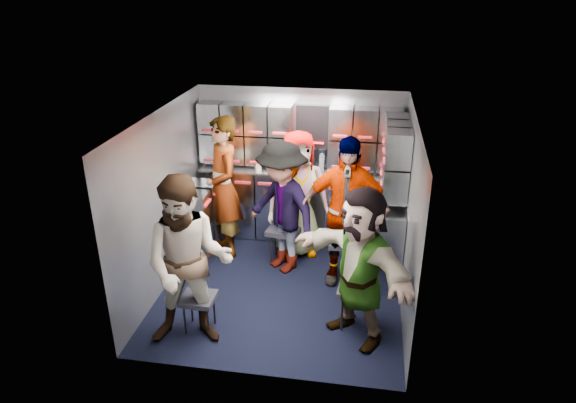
# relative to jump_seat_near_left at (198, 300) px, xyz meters

# --- Properties ---
(floor) EXTENTS (3.00, 3.00, 0.00)m
(floor) POSITION_rel_jump_seat_near_left_xyz_m (0.73, 0.92, -0.36)
(floor) COLOR black
(floor) RESTS_ON ground
(wall_back) EXTENTS (2.80, 0.04, 2.10)m
(wall_back) POSITION_rel_jump_seat_near_left_xyz_m (0.73, 2.42, 0.69)
(wall_back) COLOR gray
(wall_back) RESTS_ON ground
(wall_left) EXTENTS (0.04, 3.00, 2.10)m
(wall_left) POSITION_rel_jump_seat_near_left_xyz_m (-0.67, 0.92, 0.69)
(wall_left) COLOR gray
(wall_left) RESTS_ON ground
(wall_right) EXTENTS (0.04, 3.00, 2.10)m
(wall_right) POSITION_rel_jump_seat_near_left_xyz_m (2.13, 0.92, 0.69)
(wall_right) COLOR gray
(wall_right) RESTS_ON ground
(ceiling) EXTENTS (2.80, 3.00, 0.02)m
(ceiling) POSITION_rel_jump_seat_near_left_xyz_m (0.73, 0.92, 1.74)
(ceiling) COLOR silver
(ceiling) RESTS_ON wall_back
(cart_bank_back) EXTENTS (2.68, 0.38, 0.99)m
(cart_bank_back) POSITION_rel_jump_seat_near_left_xyz_m (0.73, 2.21, 0.14)
(cart_bank_back) COLOR #9398A1
(cart_bank_back) RESTS_ON ground
(cart_bank_left) EXTENTS (0.38, 0.76, 0.99)m
(cart_bank_left) POSITION_rel_jump_seat_near_left_xyz_m (-0.46, 1.48, 0.14)
(cart_bank_left) COLOR #9398A1
(cart_bank_left) RESTS_ON ground
(counter) EXTENTS (2.68, 0.42, 0.03)m
(counter) POSITION_rel_jump_seat_near_left_xyz_m (0.73, 2.21, 0.66)
(counter) COLOR silver
(counter) RESTS_ON cart_bank_back
(locker_bank_back) EXTENTS (2.68, 0.28, 0.82)m
(locker_bank_back) POSITION_rel_jump_seat_near_left_xyz_m (0.73, 2.27, 1.13)
(locker_bank_back) COLOR #9398A1
(locker_bank_back) RESTS_ON wall_back
(locker_bank_right) EXTENTS (0.28, 1.00, 0.82)m
(locker_bank_right) POSITION_rel_jump_seat_near_left_xyz_m (1.98, 1.62, 1.13)
(locker_bank_right) COLOR #9398A1
(locker_bank_right) RESTS_ON wall_right
(right_cabinet) EXTENTS (0.28, 1.20, 1.00)m
(right_cabinet) POSITION_rel_jump_seat_near_left_xyz_m (1.98, 1.52, 0.14)
(right_cabinet) COLOR #9398A1
(right_cabinet) RESTS_ON ground
(coffee_niche) EXTENTS (0.46, 0.16, 0.84)m
(coffee_niche) POSITION_rel_jump_seat_near_left_xyz_m (0.91, 2.33, 1.11)
(coffee_niche) COLOR black
(coffee_niche) RESTS_ON wall_back
(red_latch_strip) EXTENTS (2.60, 0.02, 0.03)m
(red_latch_strip) POSITION_rel_jump_seat_near_left_xyz_m (0.73, 2.01, 0.52)
(red_latch_strip) COLOR #B01C25
(red_latch_strip) RESTS_ON cart_bank_back
(jump_seat_near_left) EXTENTS (0.35, 0.33, 0.41)m
(jump_seat_near_left) POSITION_rel_jump_seat_near_left_xyz_m (0.00, 0.00, 0.00)
(jump_seat_near_left) COLOR black
(jump_seat_near_left) RESTS_ON ground
(jump_seat_mid_left) EXTENTS (0.46, 0.44, 0.48)m
(jump_seat_mid_left) POSITION_rel_jump_seat_near_left_xyz_m (0.65, 1.54, 0.07)
(jump_seat_mid_left) COLOR black
(jump_seat_mid_left) RESTS_ON ground
(jump_seat_center) EXTENTS (0.38, 0.36, 0.42)m
(jump_seat_center) POSITION_rel_jump_seat_near_left_xyz_m (0.79, 1.98, 0.01)
(jump_seat_center) COLOR black
(jump_seat_center) RESTS_ON ground
(jump_seat_mid_right) EXTENTS (0.41, 0.39, 0.46)m
(jump_seat_mid_right) POSITION_rel_jump_seat_near_left_xyz_m (1.43, 1.39, 0.04)
(jump_seat_mid_right) COLOR black
(jump_seat_mid_right) RESTS_ON ground
(jump_seat_near_right) EXTENTS (0.43, 0.41, 0.48)m
(jump_seat_near_right) POSITION_rel_jump_seat_near_left_xyz_m (1.64, 0.34, 0.07)
(jump_seat_near_right) COLOR black
(jump_seat_near_right) RESTS_ON ground
(attendant_standing) EXTENTS (0.75, 0.82, 1.88)m
(attendant_standing) POSITION_rel_jump_seat_near_left_xyz_m (-0.17, 1.65, 0.58)
(attendant_standing) COLOR black
(attendant_standing) RESTS_ON ground
(attendant_arc_a) EXTENTS (0.99, 0.84, 1.81)m
(attendant_arc_a) POSITION_rel_jump_seat_near_left_xyz_m (-0.00, -0.18, 0.55)
(attendant_arc_a) COLOR black
(attendant_arc_a) RESTS_ON ground
(attendant_arc_b) EXTENTS (1.24, 1.18, 1.69)m
(attendant_arc_b) POSITION_rel_jump_seat_near_left_xyz_m (0.65, 1.36, 0.49)
(attendant_arc_b) COLOR black
(attendant_arc_b) RESTS_ON ground
(attendant_arc_c) EXTENTS (0.97, 0.80, 1.70)m
(attendant_arc_c) POSITION_rel_jump_seat_near_left_xyz_m (0.79, 1.80, 0.49)
(attendant_arc_c) COLOR black
(attendant_arc_c) RESTS_ON ground
(attendant_arc_d) EXTENTS (1.11, 0.53, 1.84)m
(attendant_arc_d) POSITION_rel_jump_seat_near_left_xyz_m (1.43, 1.21, 0.56)
(attendant_arc_d) COLOR black
(attendant_arc_d) RESTS_ON ground
(attendant_arc_e) EXTENTS (1.48, 1.41, 1.67)m
(attendant_arc_e) POSITION_rel_jump_seat_near_left_xyz_m (1.64, 0.16, 0.48)
(attendant_arc_e) COLOR black
(attendant_arc_e) RESTS_ON ground
(bottle_left) EXTENTS (0.07, 0.07, 0.27)m
(bottle_left) POSITION_rel_jump_seat_near_left_xyz_m (0.33, 2.16, 0.80)
(bottle_left) COLOR white
(bottle_left) RESTS_ON counter
(bottle_mid) EXTENTS (0.07, 0.07, 0.23)m
(bottle_mid) POSITION_rel_jump_seat_near_left_xyz_m (0.73, 2.16, 0.79)
(bottle_mid) COLOR white
(bottle_mid) RESTS_ON counter
(bottle_right) EXTENTS (0.07, 0.07, 0.25)m
(bottle_right) POSITION_rel_jump_seat_near_left_xyz_m (1.05, 2.16, 0.80)
(bottle_right) COLOR white
(bottle_right) RESTS_ON counter
(cup_left) EXTENTS (0.08, 0.08, 0.09)m
(cup_left) POSITION_rel_jump_seat_near_left_xyz_m (0.19, 2.15, 0.72)
(cup_left) COLOR tan
(cup_left) RESTS_ON counter
(cup_right) EXTENTS (0.09, 0.09, 0.09)m
(cup_right) POSITION_rel_jump_seat_near_left_xyz_m (1.44, 2.15, 0.72)
(cup_right) COLOR tan
(cup_right) RESTS_ON counter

